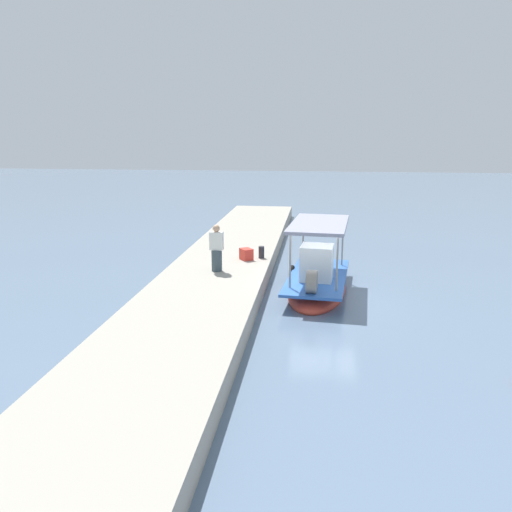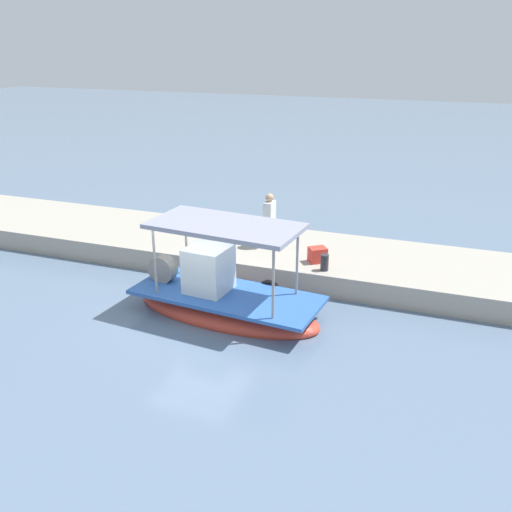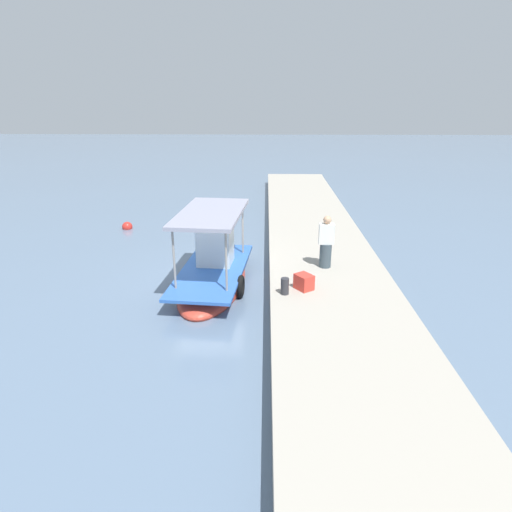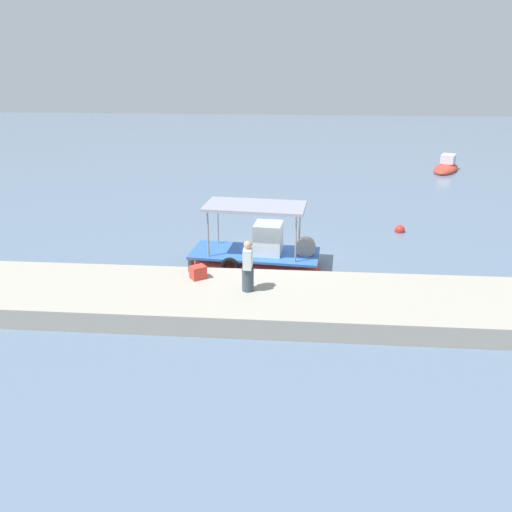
# 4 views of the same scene
# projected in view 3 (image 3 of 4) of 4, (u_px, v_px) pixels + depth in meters

# --- Properties ---
(ground_plane) EXTENTS (120.00, 120.00, 0.00)m
(ground_plane) POSITION_uv_depth(u_px,v_px,m) (209.00, 277.00, 16.17)
(ground_plane) COLOR slate
(dock_quay) EXTENTS (36.00, 3.91, 0.70)m
(dock_quay) POSITION_uv_depth(u_px,v_px,m) (324.00, 269.00, 15.97)
(dock_quay) COLOR #A7A092
(dock_quay) RESTS_ON ground_plane
(main_fishing_boat) EXTENTS (5.59, 2.57, 2.98)m
(main_fishing_boat) POSITION_uv_depth(u_px,v_px,m) (214.00, 272.00, 15.40)
(main_fishing_boat) COLOR #CE4230
(main_fishing_boat) RESTS_ON ground_plane
(fisherman_near_bollard) EXTENTS (0.41, 0.51, 1.78)m
(fisherman_near_bollard) POSITION_uv_depth(u_px,v_px,m) (326.00, 244.00, 14.95)
(fisherman_near_bollard) COLOR #3A4953
(fisherman_near_bollard) RESTS_ON dock_quay
(mooring_bollard) EXTENTS (0.24, 0.24, 0.49)m
(mooring_bollard) POSITION_uv_depth(u_px,v_px,m) (285.00, 286.00, 13.07)
(mooring_bollard) COLOR #2D2D33
(mooring_bollard) RESTS_ON dock_quay
(cargo_crate) EXTENTS (0.66, 0.64, 0.46)m
(cargo_crate) POSITION_uv_depth(u_px,v_px,m) (304.00, 282.00, 13.41)
(cargo_crate) COLOR red
(cargo_crate) RESTS_ON dock_quay
(marker_buoy) EXTENTS (0.50, 0.50, 0.50)m
(marker_buoy) POSITION_uv_depth(u_px,v_px,m) (127.00, 227.00, 21.92)
(marker_buoy) COLOR red
(marker_buoy) RESTS_ON ground_plane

